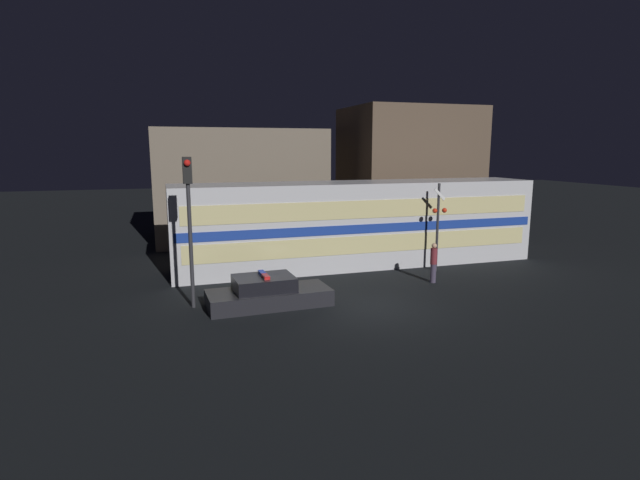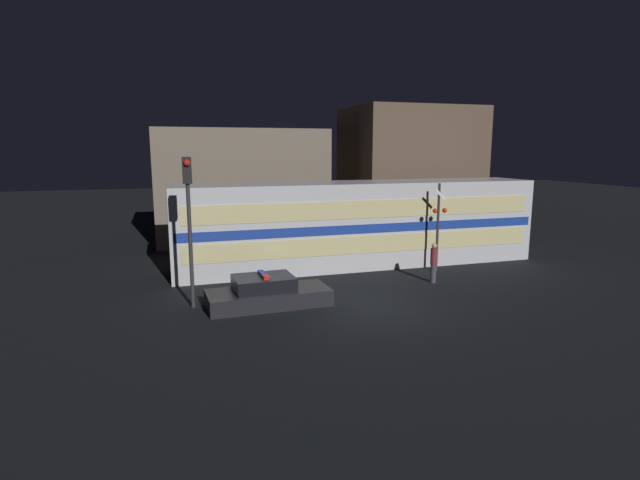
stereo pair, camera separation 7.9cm
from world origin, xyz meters
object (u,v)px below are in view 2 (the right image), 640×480
object	(u,v)px
pedestrian	(434,262)
crossing_signal_near	(438,222)
traffic_light_corner	(189,206)
train	(358,224)
police_car	(267,294)

from	to	relation	value
pedestrian	crossing_signal_near	xyz separation A→B (m)	(1.17, 1.72, 1.43)
traffic_light_corner	pedestrian	bearing A→B (deg)	2.45
train	traffic_light_corner	xyz separation A→B (m)	(-8.06, -4.48, 1.60)
police_car	pedestrian	size ratio (longest dim) A/B	2.62
train	pedestrian	xyz separation A→B (m)	(1.79, -4.06, -1.14)
crossing_signal_near	traffic_light_corner	size ratio (longest dim) A/B	0.76
pedestrian	traffic_light_corner	world-z (taller)	traffic_light_corner
pedestrian	crossing_signal_near	size ratio (longest dim) A/B	0.42
crossing_signal_near	police_car	bearing A→B (deg)	-162.16
traffic_light_corner	train	bearing A→B (deg)	29.06
police_car	pedestrian	xyz separation A→B (m)	(7.28, 1.00, 0.43)
pedestrian	train	bearing A→B (deg)	113.78
train	traffic_light_corner	world-z (taller)	traffic_light_corner
train	traffic_light_corner	distance (m)	9.35
traffic_light_corner	police_car	bearing A→B (deg)	-12.73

